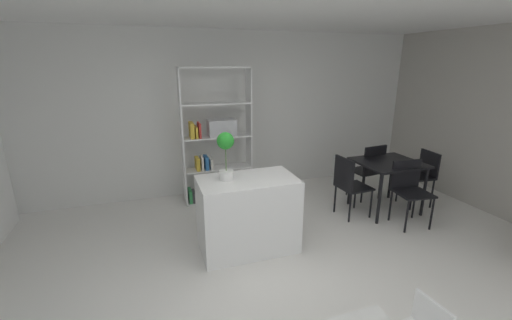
% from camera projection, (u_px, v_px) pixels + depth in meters
% --- Properties ---
extents(ground_plane, '(10.23, 10.23, 0.00)m').
position_uv_depth(ground_plane, '(281.00, 286.00, 3.33)').
color(ground_plane, silver).
extents(back_partition, '(7.43, 0.06, 2.72)m').
position_uv_depth(back_partition, '(218.00, 114.00, 5.48)').
color(back_partition, silver).
rests_on(back_partition, ground_plane).
extents(kitchen_island, '(1.15, 0.67, 0.91)m').
position_uv_depth(kitchen_island, '(248.00, 214.00, 3.89)').
color(kitchen_island, white).
rests_on(kitchen_island, ground_plane).
extents(potted_plant_on_island, '(0.19, 0.19, 0.56)m').
position_uv_depth(potted_plant_on_island, '(226.00, 151.00, 3.64)').
color(potted_plant_on_island, white).
rests_on(potted_plant_on_island, kitchen_island).
extents(open_bookshelf, '(1.10, 0.30, 2.14)m').
position_uv_depth(open_bookshelf, '(214.00, 140.00, 5.14)').
color(open_bookshelf, white).
rests_on(open_bookshelf, ground_plane).
extents(dining_table, '(0.91, 0.82, 0.78)m').
position_uv_depth(dining_table, '(388.00, 168.00, 4.86)').
color(dining_table, black).
rests_on(dining_table, ground_plane).
extents(dining_chair_island_side, '(0.46, 0.44, 0.91)m').
position_uv_depth(dining_chair_island_side, '(349.00, 182.00, 4.69)').
color(dining_chair_island_side, black).
rests_on(dining_chair_island_side, ground_plane).
extents(dining_chair_window_side, '(0.46, 0.44, 0.88)m').
position_uv_depth(dining_chair_window_side, '(422.00, 173.00, 5.10)').
color(dining_chair_window_side, black).
rests_on(dining_chair_window_side, ground_plane).
extents(dining_chair_far, '(0.48, 0.46, 0.94)m').
position_uv_depth(dining_chair_far, '(369.00, 167.00, 5.29)').
color(dining_chair_far, black).
rests_on(dining_chair_far, ground_plane).
extents(dining_chair_near, '(0.49, 0.47, 0.90)m').
position_uv_depth(dining_chair_near, '(409.00, 186.00, 4.50)').
color(dining_chair_near, black).
rests_on(dining_chair_near, ground_plane).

